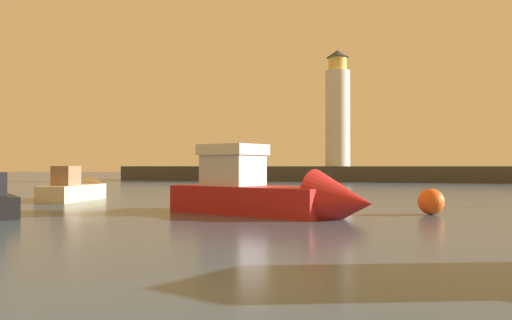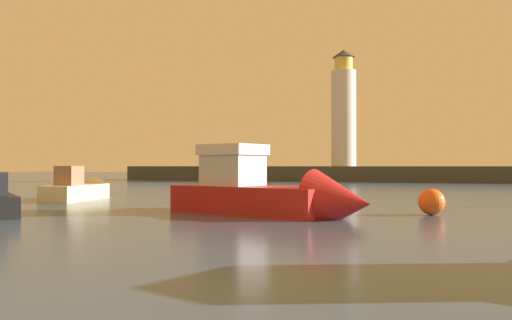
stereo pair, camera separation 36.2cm
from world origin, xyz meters
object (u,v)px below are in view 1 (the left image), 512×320
object	(u,v)px
motorboat_3	(276,194)
mooring_buoy	(431,202)
lighthouse	(338,111)
motorboat_2	(80,190)

from	to	relation	value
motorboat_3	mooring_buoy	distance (m)	6.07
lighthouse	mooring_buoy	size ratio (longest dim) A/B	14.12
motorboat_3	mooring_buoy	world-z (taller)	motorboat_3
motorboat_2	mooring_buoy	size ratio (longest dim) A/B	5.99
lighthouse	motorboat_2	size ratio (longest dim) A/B	2.36
lighthouse	motorboat_2	distance (m)	41.18
motorboat_2	mooring_buoy	xyz separation A→B (m)	(18.56, -4.24, -0.05)
lighthouse	mooring_buoy	bearing A→B (deg)	-78.82
lighthouse	mooring_buoy	world-z (taller)	lighthouse
lighthouse	motorboat_2	bearing A→B (deg)	-104.33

